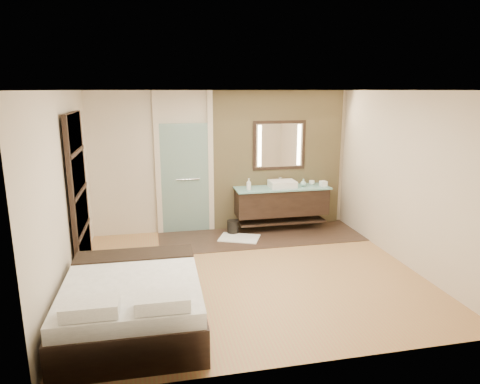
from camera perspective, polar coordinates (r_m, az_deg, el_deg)
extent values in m
plane|color=#B0704A|center=(6.58, 1.21, -10.83)|extent=(5.00, 5.00, 0.00)
cube|color=#32241B|center=(8.15, 2.78, -5.89)|extent=(3.80, 1.30, 0.01)
cube|color=tan|center=(8.52, 5.10, 4.27)|extent=(2.60, 0.08, 2.70)
cube|color=black|center=(8.41, 5.57, -1.30)|extent=(1.80, 0.50, 0.50)
cube|color=black|center=(8.52, 5.51, -3.83)|extent=(1.71, 0.45, 0.04)
cube|color=#9AEBE4|center=(8.33, 5.65, 0.53)|extent=(1.85, 0.55, 0.03)
cube|color=white|center=(8.31, 5.66, 1.07)|extent=(0.50, 0.38, 0.13)
cylinder|color=silver|center=(8.48, 5.28, 1.47)|extent=(0.03, 0.03, 0.18)
cylinder|color=silver|center=(8.43, 5.37, 1.95)|extent=(0.02, 0.10, 0.02)
cube|color=black|center=(8.43, 5.24, 6.22)|extent=(1.06, 0.03, 0.96)
cube|color=white|center=(8.42, 5.27, 6.21)|extent=(0.94, 0.01, 0.84)
cube|color=#FFEEBF|center=(8.31, 2.63, 6.16)|extent=(0.07, 0.01, 0.80)
cube|color=#FFEEBF|center=(8.54, 7.87, 6.25)|extent=(0.07, 0.01, 0.80)
cube|color=silver|center=(8.23, -7.35, 1.75)|extent=(0.90, 0.05, 2.10)
cylinder|color=silver|center=(8.18, -6.97, 1.69)|extent=(0.45, 0.03, 0.03)
cube|color=beige|center=(8.16, -10.93, 3.66)|extent=(0.10, 0.08, 2.70)
cube|color=beige|center=(8.23, -3.94, 3.96)|extent=(0.10, 0.08, 2.70)
cube|color=black|center=(6.69, -20.70, -0.42)|extent=(0.06, 1.20, 2.40)
cube|color=#EFE6C9|center=(6.92, -19.96, -7.10)|extent=(0.02, 1.06, 0.52)
cube|color=#EFE6C9|center=(6.75, -20.36, -2.42)|extent=(0.02, 1.06, 0.52)
cube|color=#EFE6C9|center=(6.62, -20.77, 2.48)|extent=(0.02, 1.06, 0.52)
cube|color=#EFE6C9|center=(6.54, -21.20, 7.53)|extent=(0.02, 1.06, 0.52)
cube|color=black|center=(5.31, -13.98, -14.94)|extent=(1.59, 1.97, 0.43)
cube|color=silver|center=(5.18, -14.18, -12.00)|extent=(1.54, 1.92, 0.17)
cube|color=black|center=(5.81, -13.87, -8.15)|extent=(1.51, 0.46, 0.04)
cube|color=silver|center=(4.45, -19.33, -14.42)|extent=(0.54, 0.30, 0.14)
cube|color=silver|center=(4.40, -10.26, -14.20)|extent=(0.54, 0.30, 0.14)
cube|color=white|center=(8.00, -0.10, -6.15)|extent=(0.86, 0.75, 0.02)
cylinder|color=black|center=(8.24, -0.97, -4.72)|extent=(0.24, 0.24, 0.27)
cube|color=white|center=(8.54, 11.05, 1.11)|extent=(0.14, 0.14, 0.10)
imported|color=white|center=(8.02, 1.17, 1.02)|extent=(0.11, 0.11, 0.23)
imported|color=#B2B2B2|center=(8.24, 1.16, 1.12)|extent=(0.08, 0.08, 0.16)
imported|color=#ACD9D0|center=(8.45, 8.44, 1.25)|extent=(0.12, 0.12, 0.15)
imported|color=white|center=(8.62, 9.55, 1.25)|extent=(0.14, 0.14, 0.09)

